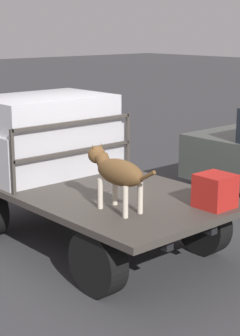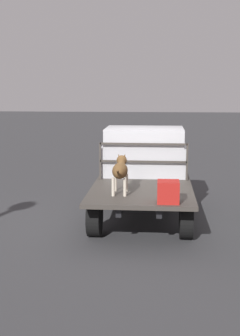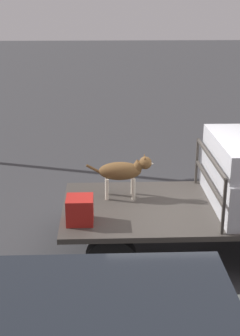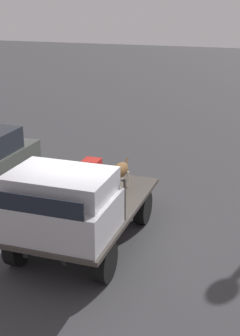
% 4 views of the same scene
% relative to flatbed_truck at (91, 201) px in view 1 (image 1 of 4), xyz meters
% --- Properties ---
extents(ground_plane, '(80.00, 80.00, 0.00)m').
position_rel_flatbed_truck_xyz_m(ground_plane, '(0.00, 0.00, -0.58)').
color(ground_plane, '#38383A').
extents(flatbed_truck, '(3.82, 2.04, 0.79)m').
position_rel_flatbed_truck_xyz_m(flatbed_truck, '(0.00, 0.00, 0.00)').
color(flatbed_truck, black).
rests_on(flatbed_truck, ground).
extents(truck_cab, '(1.46, 1.92, 1.07)m').
position_rel_flatbed_truck_xyz_m(truck_cab, '(1.10, 0.00, 0.72)').
color(truck_cab, '#B7B7BC').
rests_on(truck_cab, flatbed_truck).
extents(truck_headboard, '(0.04, 1.92, 0.81)m').
position_rel_flatbed_truck_xyz_m(truck_headboard, '(0.33, 0.00, 0.75)').
color(truck_headboard, '#3D3833').
rests_on(truck_headboard, flatbed_truck).
extents(dog, '(1.09, 0.29, 0.71)m').
position_rel_flatbed_truck_xyz_m(dog, '(-0.94, 0.39, 0.65)').
color(dog, beige).
rests_on(dog, flatbed_truck).
extents(cargo_crate, '(0.38, 0.38, 0.38)m').
position_rel_flatbed_truck_xyz_m(cargo_crate, '(-1.62, -0.51, 0.40)').
color(cargo_crate, '#AD1E19').
rests_on(cargo_crate, flatbed_truck).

